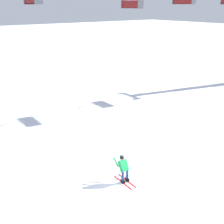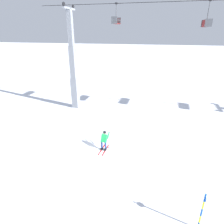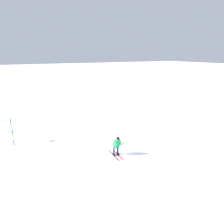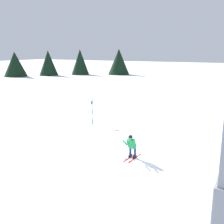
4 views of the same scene
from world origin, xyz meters
The scene contains 4 objects.
ground_plane centered at (0.00, 0.00, 0.00)m, with size 260.00×260.00×0.00m, color white.
skier_carving_main centered at (0.96, 0.73, 0.87)m, with size 0.72×1.65×1.64m.
chairlift_seat_second centered at (8.16, 8.71, 9.26)m, with size 0.61×2.07×2.17m.
chairlift_seat_middle centered at (14.38, 8.71, 9.54)m, with size 0.61×2.28×1.87m.
Camera 1 is at (-8.19, -10.28, 9.29)m, focal length 47.69 mm.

